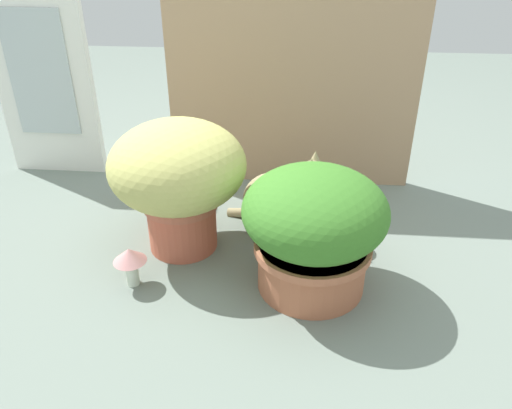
{
  "coord_description": "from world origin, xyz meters",
  "views": [
    {
      "loc": [
        0.14,
        -1.31,
        0.97
      ],
      "look_at": [
        0.02,
        0.05,
        0.18
      ],
      "focal_mm": 35.07,
      "sensor_mm": 36.0,
      "label": 1
    }
  ],
  "objects_px": {
    "cat": "(284,200)",
    "mushroom_ornament_pink": "(130,259)",
    "leafy_planter": "(314,227)",
    "grass_planter": "(178,175)"
  },
  "relations": [
    {
      "from": "cat",
      "to": "mushroom_ornament_pink",
      "type": "bearing_deg",
      "value": -142.39
    },
    {
      "from": "cat",
      "to": "leafy_planter",
      "type": "bearing_deg",
      "value": -72.64
    },
    {
      "from": "grass_planter",
      "to": "leafy_planter",
      "type": "relative_size",
      "value": 1.07
    },
    {
      "from": "leafy_planter",
      "to": "cat",
      "type": "distance_m",
      "value": 0.32
    },
    {
      "from": "cat",
      "to": "mushroom_ornament_pink",
      "type": "relative_size",
      "value": 2.92
    },
    {
      "from": "leafy_planter",
      "to": "mushroom_ornament_pink",
      "type": "xyz_separation_m",
      "value": [
        -0.53,
        -0.04,
        -0.11
      ]
    },
    {
      "from": "leafy_planter",
      "to": "mushroom_ornament_pink",
      "type": "distance_m",
      "value": 0.55
    },
    {
      "from": "cat",
      "to": "mushroom_ornament_pink",
      "type": "distance_m",
      "value": 0.56
    },
    {
      "from": "mushroom_ornament_pink",
      "to": "grass_planter",
      "type": "bearing_deg",
      "value": 63.05
    },
    {
      "from": "cat",
      "to": "mushroom_ornament_pink",
      "type": "height_order",
      "value": "cat"
    }
  ]
}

